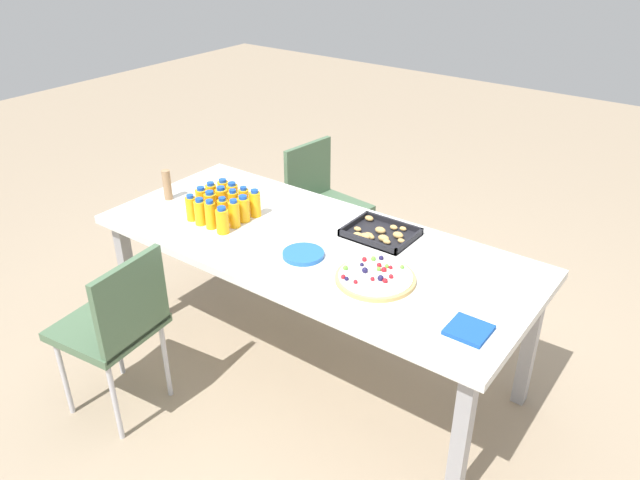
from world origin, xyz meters
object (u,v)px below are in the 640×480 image
juice_bottle_11 (244,209)px  plate_stack (303,254)px  juice_bottle_3 (222,221)px  juice_bottle_6 (223,211)px  chair_near_left (117,322)px  juice_bottle_2 (211,215)px  juice_bottle_8 (212,196)px  juice_bottle_15 (255,204)px  juice_bottle_13 (233,196)px  juice_bottle_14 (244,200)px  snack_tray (380,234)px  juice_bottle_9 (222,201)px  juice_bottle_7 (234,214)px  juice_bottle_4 (202,201)px  fruit_pizza (375,277)px  juice_bottle_1 (200,212)px  juice_bottle_10 (233,204)px  party_table (313,253)px  juice_bottle_12 (224,192)px  napkin_stack (469,330)px  juice_bottle_0 (191,208)px  cardboard_tube (167,185)px  juice_bottle_5 (211,206)px

juice_bottle_11 → plate_stack: bearing=-12.9°
juice_bottle_3 → juice_bottle_6: bearing=132.6°
chair_near_left → juice_bottle_2: juice_bottle_2 is taller
juice_bottle_8 → juice_bottle_15: bearing=16.8°
juice_bottle_8 → juice_bottle_13: size_ratio=1.04×
juice_bottle_14 → juice_bottle_15: size_ratio=0.95×
plate_stack → snack_tray: bearing=64.4°
juice_bottle_9 → juice_bottle_11: size_ratio=1.05×
juice_bottle_7 → juice_bottle_9: (-0.16, 0.08, -0.00)m
juice_bottle_4 → juice_bottle_6: 0.15m
juice_bottle_2 → juice_bottle_4: juice_bottle_4 is taller
juice_bottle_13 → fruit_pizza: bearing=-9.4°
juice_bottle_1 → juice_bottle_10: size_ratio=0.92×
juice_bottle_13 → party_table: bearing=-4.6°
juice_bottle_9 → juice_bottle_12: 0.10m
napkin_stack → juice_bottle_7: bearing=175.2°
juice_bottle_7 → juice_bottle_11: bearing=95.1°
chair_near_left → juice_bottle_0: juice_bottle_0 is taller
juice_bottle_4 → napkin_stack: bearing=-4.2°
juice_bottle_10 → cardboard_tube: cardboard_tube is taller
chair_near_left → juice_bottle_1: (-0.06, 0.59, 0.29)m
juice_bottle_13 → juice_bottle_15: size_ratio=0.99×
juice_bottle_7 → napkin_stack: bearing=-4.8°
party_table → juice_bottle_8: (-0.63, -0.03, 0.13)m
juice_bottle_7 → snack_tray: 0.71m
fruit_pizza → napkin_stack: size_ratio=2.25×
juice_bottle_8 → fruit_pizza: juice_bottle_8 is taller
napkin_stack → juice_bottle_13: bearing=169.8°
party_table → juice_bottle_1: juice_bottle_1 is taller
juice_bottle_13 → plate_stack: size_ratio=0.75×
fruit_pizza → napkin_stack: fruit_pizza is taller
juice_bottle_4 → juice_bottle_7: 0.23m
juice_bottle_4 → juice_bottle_11: (0.22, 0.07, -0.01)m
juice_bottle_5 → juice_bottle_9: (0.00, 0.08, -0.00)m
juice_bottle_11 → plate_stack: 0.47m
juice_bottle_7 → juice_bottle_11: size_ratio=1.06×
juice_bottle_4 → juice_bottle_11: juice_bottle_4 is taller
juice_bottle_8 → juice_bottle_15: juice_bottle_8 is taller
plate_stack → fruit_pizza: bearing=3.4°
juice_bottle_13 → fruit_pizza: juice_bottle_13 is taller
juice_bottle_13 → juice_bottle_5: bearing=-92.0°
juice_bottle_2 → juice_bottle_10: 0.15m
juice_bottle_5 → juice_bottle_10: (0.08, 0.08, 0.00)m
juice_bottle_6 → cardboard_tube: bearing=177.0°
juice_bottle_3 → juice_bottle_14: (-0.08, 0.23, 0.00)m
party_table → juice_bottle_0: size_ratio=15.45×
fruit_pizza → juice_bottle_3: bearing=-175.1°
chair_near_left → juice_bottle_8: juice_bottle_8 is taller
party_table → juice_bottle_9: size_ratio=14.72×
juice_bottle_9 → snack_tray: juice_bottle_9 is taller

